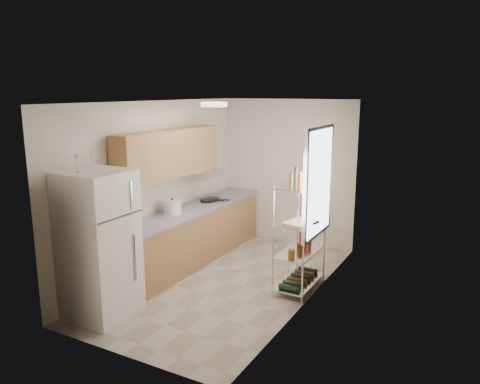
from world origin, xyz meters
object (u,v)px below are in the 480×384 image
Objects in this scene: rice_cooker at (172,207)px; frying_pan_large at (207,200)px; espresso_machine at (308,207)px; refrigerator at (99,245)px; cutting_board at (300,223)px.

frying_pan_large is (0.06, 0.91, -0.08)m from rice_cooker.
refrigerator is at bearing -142.35° from espresso_machine.
refrigerator is 2.56m from frying_pan_large.
frying_pan_large is at bearing 91.47° from refrigerator.
frying_pan_large is at bearing 156.68° from espresso_machine.
rice_cooker reaches higher than frying_pan_large.
espresso_machine is (-0.04, 0.39, 0.13)m from cutting_board.
espresso_machine reaches higher than cutting_board.
frying_pan_large is at bearing 156.93° from cutting_board.
espresso_machine reaches higher than frying_pan_large.
refrigerator reaches higher than espresso_machine.
refrigerator is 7.01× the size of rice_cooker.
rice_cooker is at bearing 94.20° from refrigerator.
espresso_machine is (2.03, 0.44, 0.15)m from rice_cooker.
espresso_machine is (1.91, 2.10, 0.24)m from refrigerator.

